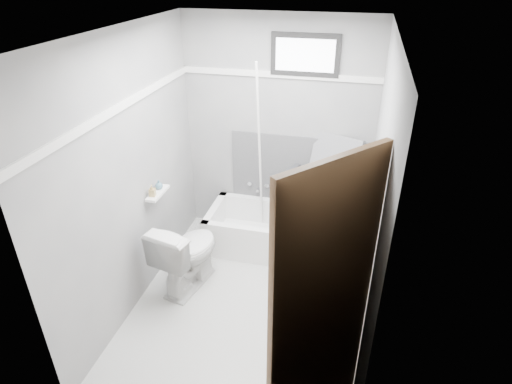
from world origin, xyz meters
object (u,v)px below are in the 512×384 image
(office_chair, at_px, (315,196))
(soap_bottle_b, at_px, (159,184))
(toilet, at_px, (187,253))
(bathtub, at_px, (277,232))
(soap_bottle_a, at_px, (152,191))
(door, at_px, (364,361))

(office_chair, relative_size, soap_bottle_b, 12.52)
(toilet, bearing_deg, bathtub, -119.23)
(office_chair, distance_m, soap_bottle_b, 1.55)
(soap_bottle_a, xyz_separation_m, soap_bottle_b, (0.00, 0.14, -0.01))
(bathtub, bearing_deg, soap_bottle_b, -150.53)
(bathtub, relative_size, soap_bottle_a, 12.75)
(office_chair, bearing_deg, toilet, -122.08)
(office_chair, distance_m, toilet, 1.40)
(door, distance_m, soap_bottle_b, 2.52)
(bathtub, relative_size, soap_bottle_b, 16.26)
(office_chair, height_order, toilet, office_chair)
(office_chair, distance_m, soap_bottle_a, 1.61)
(toilet, height_order, soap_bottle_a, soap_bottle_a)
(bathtub, xyz_separation_m, soap_bottle_a, (-1.03, -0.72, 0.76))
(office_chair, distance_m, door, 2.30)
(office_chair, bearing_deg, door, -55.70)
(soap_bottle_b, bearing_deg, office_chair, 23.11)
(bathtub, distance_m, soap_bottle_a, 1.47)
(soap_bottle_b, bearing_deg, door, -40.26)
(bathtub, height_order, door, door)
(door, bearing_deg, soap_bottle_b, 139.74)
(office_chair, xyz_separation_m, soap_bottle_b, (-1.41, -0.60, 0.26))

